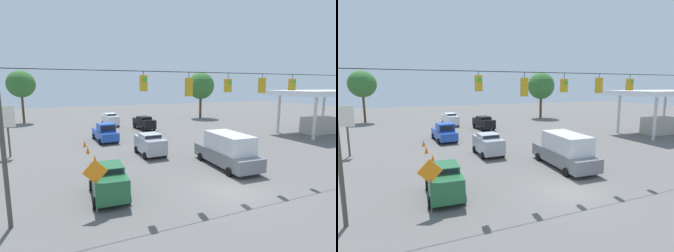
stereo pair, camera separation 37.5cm
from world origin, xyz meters
TOP-DOWN VIEW (x-y plane):
  - ground_plane at (0.00, 0.00)m, footprint 140.00×140.00m
  - overhead_signal_span at (0.04, -0.71)m, footprint 23.84×0.38m
  - sedan_black_oncoming_deep at (-2.43, -23.67)m, footprint 2.33×4.72m
  - sedan_silver_withflow_mid at (1.64, -9.98)m, footprint 2.14×3.93m
  - box_truck_grey_crossing_near at (-2.75, -4.17)m, footprint 2.76×6.65m
  - sedan_green_parked_shoulder at (7.04, -2.27)m, footprint 2.20×4.12m
  - sedan_white_withflow_deep at (1.41, -28.96)m, footprint 2.22×4.40m
  - pickup_truck_blue_withflow_far at (4.29, -17.83)m, footprint 2.41×5.27m
  - traffic_cone_nearest at (6.84, -2.90)m, footprint 0.38×0.38m
  - traffic_cone_second at (6.78, -6.16)m, footprint 0.38×0.38m
  - traffic_cone_third at (6.74, -9.52)m, footprint 0.38×0.38m
  - traffic_cone_fourth at (6.90, -12.83)m, footprint 0.38×0.38m
  - traffic_cone_fifth at (6.84, -15.84)m, footprint 0.38×0.38m
  - gas_station at (-22.72, -11.05)m, footprint 12.85×7.75m
  - work_zone_sign at (8.00, -0.48)m, footprint 1.27×0.06m
  - tree_horizon_left at (-16.95, -32.01)m, footprint 5.15×5.15m
  - tree_horizon_right at (14.24, -38.10)m, footprint 4.50×4.50m

SIDE VIEW (x-z plane):
  - ground_plane at x=0.00m, z-range 0.00..0.00m
  - traffic_cone_nearest at x=6.84m, z-range 0.00..0.65m
  - traffic_cone_second at x=6.78m, z-range 0.00..0.65m
  - traffic_cone_third at x=6.74m, z-range 0.00..0.65m
  - traffic_cone_fourth at x=6.90m, z-range 0.00..0.65m
  - traffic_cone_fifth at x=6.84m, z-range 0.00..0.65m
  - pickup_truck_blue_withflow_far at x=4.29m, z-range -0.08..2.04m
  - sedan_black_oncoming_deep at x=-2.43m, z-range 0.04..1.94m
  - sedan_green_parked_shoulder at x=7.04m, z-range 0.04..1.98m
  - sedan_white_withflow_deep at x=1.41m, z-range 0.04..2.05m
  - sedan_silver_withflow_mid at x=1.64m, z-range 0.04..2.06m
  - box_truck_grey_crossing_near at x=-2.75m, z-range -0.01..2.70m
  - work_zone_sign at x=8.00m, z-range 0.57..3.41m
  - gas_station at x=-22.72m, z-range 1.31..7.04m
  - overhead_signal_span at x=0.04m, z-range 1.27..8.87m
  - tree_horizon_left at x=-16.95m, z-range 1.82..10.66m
  - tree_horizon_right at x=14.24m, z-range 2.14..10.98m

